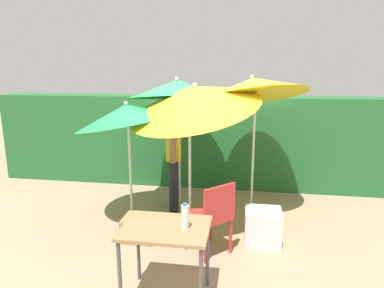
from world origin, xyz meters
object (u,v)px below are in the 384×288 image
Objects in this scene: umbrella_yellow at (192,98)px; folding_table at (166,236)px; person_vendor at (174,151)px; bottle_water at (185,217)px; cooler_box at (263,226)px; umbrella_rainbow at (178,89)px; crate_cardboard at (140,228)px; umbrella_navy at (127,114)px; chair_plastic at (212,214)px; umbrella_orange at (254,87)px.

folding_table is (-0.01, -1.50, -1.15)m from umbrella_yellow.
bottle_water is at bearing -75.41° from person_vendor.
umbrella_rainbow is at bearing 143.51° from cooler_box.
person_vendor reaches higher than crate_cardboard.
umbrella_navy reaches higher than chair_plastic.
person_vendor is at bearing -128.09° from umbrella_rainbow.
umbrella_navy is at bearing 119.62° from crate_cardboard.
chair_plastic is at bearing -30.14° from umbrella_navy.
bottle_water is (1.09, -1.61, -0.70)m from umbrella_navy.
umbrella_navy reaches higher than folding_table.
bottle_water is (0.55, -2.13, -0.07)m from person_vendor.
person_vendor is 1.32m from crate_cardboard.
umbrella_navy is (-0.92, 0.10, -0.24)m from umbrella_yellow.
umbrella_yellow is 1.48m from chair_plastic.
folding_table is at bearing -111.68° from chair_plastic.
umbrella_navy is at bearing 119.60° from folding_table.
person_vendor is 2.11× the size of chair_plastic.
umbrella_yellow is at bearing -58.13° from person_vendor.
person_vendor reaches higher than folding_table.
umbrella_orange is 1.05m from umbrella_yellow.
person_vendor is at bearing 76.66° from crate_cardboard.
person_vendor is (0.54, 0.52, -0.64)m from umbrella_navy.
umbrella_rainbow reaches higher than bottle_water.
umbrella_navy reaches higher than cooler_box.
umbrella_navy is 0.98m from person_vendor.
chair_plastic is 0.78m from cooler_box.
umbrella_yellow reaches higher than folding_table.
umbrella_orange is 5.65× the size of crate_cardboard.
cooler_box is at bearing 52.45° from folding_table.
umbrella_orange is 1.84m from umbrella_navy.
umbrella_rainbow is at bearing 178.95° from umbrella_orange.
umbrella_orange is 1.97m from chair_plastic.
umbrella_yellow is (-0.79, -0.67, -0.11)m from umbrella_orange.
chair_plastic is at bearing -63.45° from umbrella_rainbow.
crate_cardboard is 1.53m from bottle_water.
umbrella_orange reaches higher than folding_table.
crate_cardboard is 1.35m from folding_table.
bottle_water is (0.49, -2.20, -1.01)m from umbrella_rainbow.
umbrella_yellow reaches higher than umbrella_navy.
umbrella_yellow is 1.89m from folding_table.
cooler_box is at bearing 5.89° from crate_cardboard.
bottle_water is at bearing -121.87° from cooler_box.
chair_plastic is at bearing 68.32° from folding_table.
umbrella_yellow is 5.09× the size of cooler_box.
bottle_water is (-0.78, -1.26, 0.65)m from cooler_box.
umbrella_yellow is at bearing 96.40° from bottle_water.
chair_plastic reaches higher than folding_table.
crate_cardboard is 0.51× the size of folding_table.
person_vendor is at bearing 146.94° from cooler_box.
cooler_box is at bearing -14.78° from umbrella_yellow.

